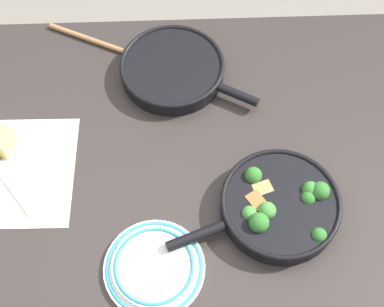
% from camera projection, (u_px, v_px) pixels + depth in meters
% --- Properties ---
extents(ground_plane, '(14.00, 14.00, 0.00)m').
position_uv_depth(ground_plane, '(192.00, 254.00, 1.96)').
color(ground_plane, slate).
extents(dining_table_red, '(1.17, 0.93, 0.72)m').
position_uv_depth(dining_table_red, '(192.00, 172.00, 1.40)').
color(dining_table_red, '#2D2826').
rests_on(dining_table_red, ground_plane).
extents(skillet_broccoli, '(0.40, 0.28, 0.08)m').
position_uv_depth(skillet_broccoli, '(279.00, 205.00, 1.24)').
color(skillet_broccoli, black).
rests_on(skillet_broccoli, dining_table_red).
extents(skillet_eggs, '(0.37, 0.28, 0.05)m').
position_uv_depth(skillet_eggs, '(173.00, 69.00, 1.44)').
color(skillet_eggs, black).
rests_on(skillet_eggs, dining_table_red).
extents(wooden_spoon, '(0.37, 0.20, 0.02)m').
position_uv_depth(wooden_spoon, '(125.00, 52.00, 1.49)').
color(wooden_spoon, '#996B42').
rests_on(wooden_spoon, dining_table_red).
extents(parchment_sheet, '(0.30, 0.31, 0.00)m').
position_uv_depth(parchment_sheet, '(15.00, 171.00, 1.31)').
color(parchment_sheet, silver).
rests_on(parchment_sheet, dining_table_red).
extents(dinner_plate_stack, '(0.23, 0.23, 0.03)m').
position_uv_depth(dinner_plate_stack, '(154.00, 267.00, 1.18)').
color(dinner_plate_stack, silver).
rests_on(dinner_plate_stack, dining_table_red).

